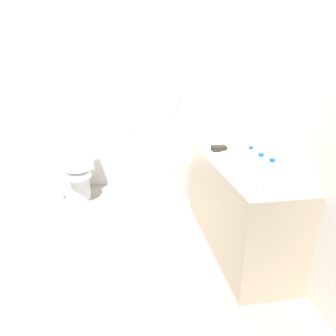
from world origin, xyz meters
The scene contains 15 objects.
ground_plane centered at (0.00, 0.00, 0.00)m, with size 3.99×3.99×0.00m, color #9E9389.
wall_back_tiled centered at (0.00, 1.40, 1.24)m, with size 3.39×0.10×2.48m, color silver.
wall_right_mirror centered at (1.55, 0.00, 1.24)m, with size 0.10×3.11×2.48m, color silver.
bathtub centered at (0.75, 0.99, 0.28)m, with size 1.44×0.72×1.25m.
toilet centered at (-0.37, 0.96, 0.35)m, with size 0.38×0.55×0.70m.
vanity_counter centered at (1.24, -0.33, 0.41)m, with size 0.52×1.58×0.82m, color tan.
sink_basin centered at (1.21, -0.29, 0.85)m, with size 0.34×0.34×0.05m, color white.
sink_faucet centered at (1.41, -0.29, 0.86)m, with size 0.13×0.15×0.08m.
water_bottle_0 centered at (1.15, -0.69, 0.94)m, with size 0.06×0.06×0.25m.
water_bottle_1 centered at (1.16, -0.98, 0.94)m, with size 0.06×0.06×0.24m.
water_bottle_2 centered at (1.19, -0.78, 0.92)m, with size 0.07×0.07×0.22m.
drinking_glass_0 centered at (1.20, -0.61, 0.87)m, with size 0.07×0.07×0.09m, color white.
drinking_glass_1 centered at (1.15, 0.21, 0.87)m, with size 0.08×0.08×0.10m, color white.
amenity_basket centered at (1.16, 0.05, 0.85)m, with size 0.14×0.10×0.05m, color #2D2823.
toilet_paper_roll centered at (-0.63, 0.93, 0.05)m, with size 0.11×0.11×0.10m, color white.
Camera 1 is at (0.22, -2.66, 1.64)m, focal length 31.20 mm.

